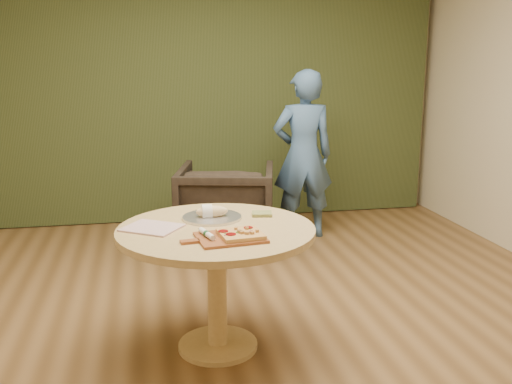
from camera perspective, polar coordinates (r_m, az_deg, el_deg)
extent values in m
cube|color=brown|center=(3.63, 1.28, -14.69)|extent=(5.00, 6.00, 0.02)
cube|color=beige|center=(6.19, -4.80, 10.40)|extent=(5.00, 0.02, 2.80)
cube|color=#2C3719|center=(6.09, -4.68, 10.36)|extent=(4.80, 0.14, 2.78)
cylinder|color=tan|center=(3.54, -3.82, -15.02)|extent=(0.47, 0.47, 0.03)
cylinder|color=tan|center=(3.40, -3.91, -9.95)|extent=(0.11, 0.11, 0.68)
cylinder|color=tan|center=(3.27, -4.01, -3.89)|extent=(1.13, 1.13, 0.04)
cube|color=brown|center=(3.05, -2.58, -4.58)|extent=(0.38, 0.32, 0.01)
cube|color=brown|center=(3.00, -6.63, -4.95)|extent=(0.11, 0.06, 0.01)
cube|color=tan|center=(3.05, -1.54, -4.24)|extent=(0.25, 0.25, 0.02)
cylinder|color=#650506|center=(3.06, -3.30, -3.92)|extent=(0.05, 0.05, 0.00)
cylinder|color=#650506|center=(3.00, -2.54, -4.23)|extent=(0.06, 0.06, 0.00)
cylinder|color=#650506|center=(3.12, -0.77, -3.57)|extent=(0.05, 0.05, 0.00)
cube|color=#BD8947|center=(3.02, -1.41, -4.06)|extent=(0.03, 0.03, 0.01)
cube|color=#BD8947|center=(3.08, -2.02, -3.67)|extent=(0.02, 0.02, 0.01)
cube|color=#BD8947|center=(3.04, 0.12, -3.91)|extent=(0.02, 0.02, 0.01)
cube|color=#BD8947|center=(3.01, -0.90, -4.11)|extent=(0.03, 0.03, 0.01)
cube|color=#BD8947|center=(3.04, -1.70, -3.93)|extent=(0.02, 0.02, 0.01)
cube|color=#BD8947|center=(3.09, -0.91, -3.64)|extent=(0.02, 0.02, 0.01)
cube|color=#BD8947|center=(3.03, -1.58, -3.99)|extent=(0.02, 0.02, 0.01)
cube|color=#BD8947|center=(3.01, -0.39, -4.11)|extent=(0.02, 0.02, 0.01)
cube|color=#2D6D24|center=(3.02, -2.35, -4.17)|extent=(0.01, 0.01, 0.00)
cube|color=#2D6D24|center=(3.10, -0.56, -3.70)|extent=(0.01, 0.01, 0.00)
cube|color=#2D6D24|center=(3.04, -1.94, -4.03)|extent=(0.01, 0.01, 0.00)
cube|color=#2D6D24|center=(3.03, -1.84, -4.08)|extent=(0.01, 0.01, 0.00)
cube|color=#2D6D24|center=(3.02, -0.96, -4.12)|extent=(0.01, 0.01, 0.00)
cube|color=#2D6D24|center=(3.02, -3.07, -4.17)|extent=(0.01, 0.01, 0.00)
cube|color=#894A62|center=(2.99, -2.94, -4.29)|extent=(0.03, 0.02, 0.00)
cube|color=#894A62|center=(3.05, -0.61, -3.93)|extent=(0.03, 0.02, 0.00)
cube|color=#894A62|center=(3.04, -0.77, -4.02)|extent=(0.03, 0.01, 0.00)
cylinder|color=white|center=(3.05, -4.94, -4.19)|extent=(0.07, 0.17, 0.03)
cylinder|color=#194C26|center=(3.05, -4.94, -4.19)|extent=(0.04, 0.03, 0.03)
cube|color=silver|center=(3.13, -5.59, -3.73)|extent=(0.03, 0.04, 0.00)
cube|color=white|center=(3.29, -10.34, -3.54)|extent=(0.39, 0.37, 0.01)
cylinder|color=silver|center=(3.45, -4.42, -2.60)|extent=(0.35, 0.35, 0.01)
cylinder|color=silver|center=(3.44, -4.42, -2.52)|extent=(0.36, 0.36, 0.02)
ellipsoid|color=beige|center=(3.44, -4.43, -1.96)|extent=(0.19, 0.08, 0.07)
cylinder|color=white|center=(3.43, -4.93, -1.98)|extent=(0.06, 0.09, 0.09)
cube|color=brown|center=(3.50, 0.59, -2.20)|extent=(0.13, 0.12, 0.02)
imported|color=black|center=(5.14, -2.98, -1.09)|extent=(0.99, 0.95, 0.85)
imported|color=#40638E|center=(5.45, 4.73, 3.71)|extent=(0.60, 0.40, 1.60)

